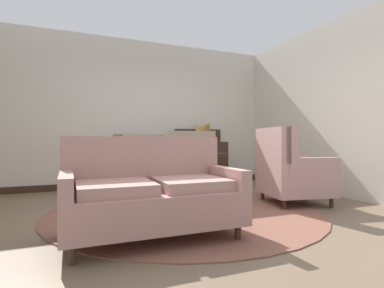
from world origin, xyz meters
name	(u,v)px	position (x,y,z in m)	size (l,w,h in m)	color
ground	(194,215)	(0.00, 0.00, 0.00)	(7.61, 7.61, 0.00)	brown
wall_back	(143,114)	(0.00, 2.66, 1.47)	(5.60, 0.08, 2.95)	silver
wall_right	(314,110)	(2.72, 0.80, 1.47)	(0.08, 3.72, 2.95)	silver
baseboard_back	(144,183)	(0.00, 2.60, 0.06)	(5.44, 0.03, 0.12)	#382319
area_rug	(185,210)	(0.00, 0.30, 0.01)	(3.52, 3.52, 0.01)	brown
coffee_table	(188,180)	(0.05, 0.34, 0.39)	(0.77, 0.77, 0.50)	#382319
porcelain_vase	(186,160)	(0.04, 0.39, 0.65)	(0.18, 0.18, 0.36)	brown
settee	(152,194)	(-0.70, -0.62, 0.41)	(1.62, 0.85, 0.96)	tan
armchair_near_sideboard	(191,166)	(0.64, 1.62, 0.46)	(1.06, 1.05, 1.09)	gray
armchair_near_window	(132,169)	(-0.42, 1.68, 0.44)	(1.13, 1.10, 1.02)	gray
armchair_beside_settee	(290,173)	(1.54, 0.07, 0.46)	(1.01, 0.97, 1.10)	tan
side_table	(213,170)	(0.86, 1.17, 0.42)	(0.47, 0.47, 0.71)	#382319
sideboard	(201,160)	(1.18, 2.36, 0.52)	(1.07, 0.39, 1.17)	#382319
gramophone	(205,129)	(1.23, 2.27, 1.16)	(0.39, 0.49, 0.53)	#382319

